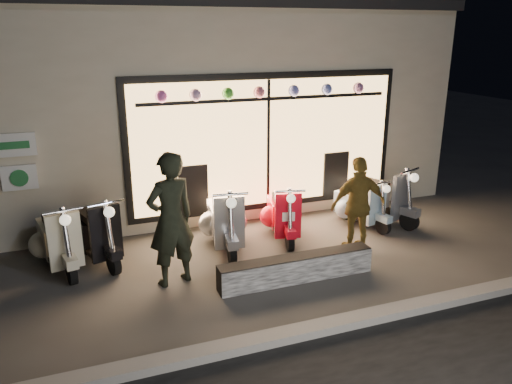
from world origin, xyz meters
The scene contains 12 objects.
ground centered at (0.00, 0.00, 0.00)m, with size 40.00×40.00×0.00m, color #383533.
kerb centered at (0.00, -2.00, 0.06)m, with size 40.00×0.25×0.12m, color slate.
shop_building centered at (0.00, 4.98, 2.10)m, with size 10.20×6.23×4.20m.
graffiti_barrier centered at (0.24, -0.65, 0.20)m, with size 2.43×0.28×0.40m, color black.
scooter_silver centered at (-0.37, 1.05, 0.45)m, with size 0.65×1.59×1.13m.
scooter_red centered at (0.76, 1.10, 0.41)m, with size 0.67×1.44×1.02m.
scooter_black centered at (-2.55, 1.29, 0.45)m, with size 0.80×1.56×1.11m.
scooter_cream centered at (-3.10, 1.20, 0.44)m, with size 0.70×1.56×1.11m.
scooter_blue centered at (2.36, 1.11, 0.38)m, with size 0.62×1.34×0.96m.
scooter_grey centered at (2.78, 1.19, 0.45)m, with size 0.89×1.55×1.12m.
man centered at (-1.50, -0.06, 1.01)m, with size 0.73×0.48×2.01m, color black.
woman centered at (1.67, 0.00, 0.82)m, with size 0.97×0.40×1.65m, color brown.
Camera 1 is at (-2.69, -6.79, 3.60)m, focal length 35.00 mm.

